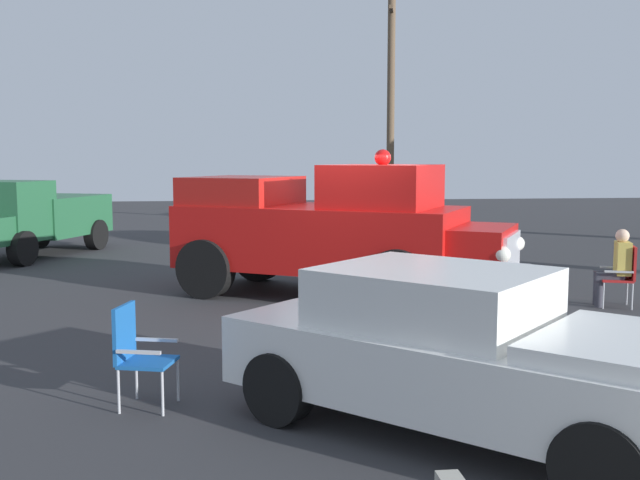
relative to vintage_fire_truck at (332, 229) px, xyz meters
name	(u,v)px	position (x,y,z in m)	size (l,w,h in m)	color
ground_plane	(353,303)	(-0.65, -0.28, -1.20)	(60.00, 60.00, 0.00)	#333335
vintage_fire_truck	(332,229)	(0.00, 0.00, 0.00)	(4.84, 6.24, 2.59)	black
classic_hot_rod	(467,352)	(-6.60, -0.30, -0.45)	(4.36, 4.42, 1.46)	black
parked_pickup	(29,217)	(6.19, 6.75, -0.21)	(5.13, 3.40, 1.90)	black
lawn_chair_near_truck	(624,272)	(-1.50, -4.63, -0.61)	(0.63, 0.63, 1.02)	#B7BABF
lawn_chair_by_car	(136,348)	(-5.52, 2.70, -0.61)	(0.61, 0.61, 1.02)	#B7BABF
spectator_seated	(616,265)	(-1.46, -4.50, -0.50)	(0.53, 0.63, 1.29)	#383842
utility_pole	(391,108)	(12.41, -3.73, 2.93)	(1.68, 0.53, 7.96)	brown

